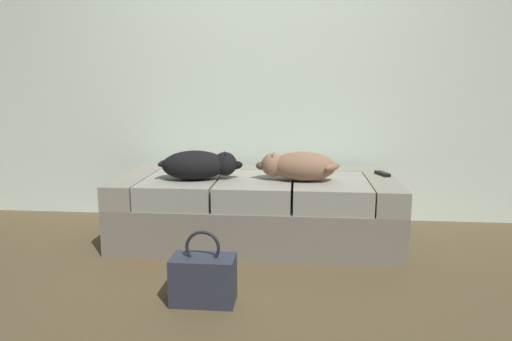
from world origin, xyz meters
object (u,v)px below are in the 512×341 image
object	(u,v)px
dog_tan	(298,166)
handbag	(203,279)
dog_dark	(200,165)
tv_remote	(382,174)
couch	(257,208)

from	to	relation	value
dog_tan	handbag	bearing A→B (deg)	-117.98
dog_dark	handbag	distance (m)	0.97
dog_dark	tv_remote	size ratio (longest dim) A/B	3.80
couch	tv_remote	size ratio (longest dim) A/B	12.72
tv_remote	handbag	size ratio (longest dim) A/B	0.40
couch	dog_dark	size ratio (longest dim) A/B	3.35
couch	handbag	size ratio (longest dim) A/B	5.05
dog_dark	handbag	size ratio (longest dim) A/B	1.51
dog_tan	tv_remote	distance (m)	0.64
couch	handbag	distance (m)	1.02
couch	tv_remote	world-z (taller)	tv_remote
couch	dog_tan	bearing A→B (deg)	-22.78
couch	handbag	world-z (taller)	couch
couch	dog_tan	world-z (taller)	dog_tan
handbag	couch	bearing A→B (deg)	79.76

